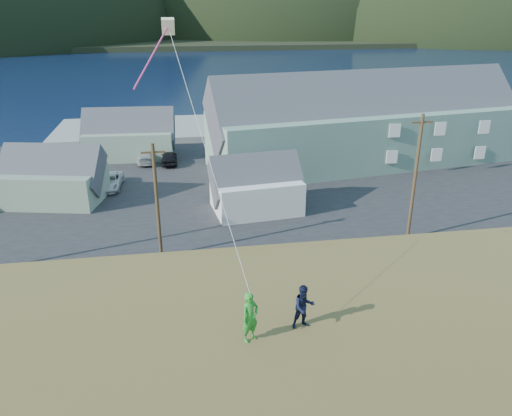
{
  "coord_description": "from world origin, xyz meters",
  "views": [
    {
      "loc": [
        -2.32,
        -31.04,
        16.94
      ],
      "look_at": [
        0.84,
        -11.44,
        8.8
      ],
      "focal_mm": 35.0,
      "sensor_mm": 36.0,
      "label": 1
    }
  ],
  "objects_px": {
    "shed_palegreen_near": "(53,177)",
    "kite_flyer_navy": "(304,307)",
    "wharf": "(151,130)",
    "shed_palegreen_far": "(130,135)",
    "lodge": "(367,121)",
    "kite_flyer_green": "(250,317)",
    "shed_white": "(256,186)"
  },
  "relations": [
    {
      "from": "wharf",
      "to": "kite_flyer_green",
      "type": "bearing_deg",
      "value": -84.56
    },
    {
      "from": "lodge",
      "to": "shed_palegreen_far",
      "type": "relative_size",
      "value": 3.38
    },
    {
      "from": "lodge",
      "to": "kite_flyer_green",
      "type": "height_order",
      "value": "lodge"
    },
    {
      "from": "wharf",
      "to": "kite_flyer_navy",
      "type": "height_order",
      "value": "kite_flyer_navy"
    },
    {
      "from": "shed_palegreen_near",
      "to": "kite_flyer_navy",
      "type": "xyz_separation_m",
      "value": [
        15.02,
        -31.97,
        5.52
      ]
    },
    {
      "from": "shed_palegreen_near",
      "to": "shed_palegreen_far",
      "type": "distance_m",
      "value": 15.05
    },
    {
      "from": "wharf",
      "to": "shed_white",
      "type": "height_order",
      "value": "shed_white"
    },
    {
      "from": "shed_white",
      "to": "kite_flyer_green",
      "type": "xyz_separation_m",
      "value": [
        -4.61,
        -27.33,
        5.66
      ]
    },
    {
      "from": "lodge",
      "to": "shed_palegreen_far",
      "type": "bearing_deg",
      "value": 157.29
    },
    {
      "from": "shed_palegreen_far",
      "to": "kite_flyer_green",
      "type": "bearing_deg",
      "value": -77.76
    },
    {
      "from": "wharf",
      "to": "lodge",
      "type": "bearing_deg",
      "value": -36.95
    },
    {
      "from": "wharf",
      "to": "kite_flyer_green",
      "type": "distance_m",
      "value": 59.05
    },
    {
      "from": "shed_white",
      "to": "kite_flyer_navy",
      "type": "xyz_separation_m",
      "value": [
        -2.81,
        -26.93,
        5.58
      ]
    },
    {
      "from": "lodge",
      "to": "shed_palegreen_near",
      "type": "relative_size",
      "value": 3.71
    },
    {
      "from": "shed_palegreen_near",
      "to": "kite_flyer_navy",
      "type": "bearing_deg",
      "value": -52.37
    },
    {
      "from": "shed_palegreen_near",
      "to": "shed_palegreen_far",
      "type": "relative_size",
      "value": 0.91
    },
    {
      "from": "shed_white",
      "to": "shed_palegreen_far",
      "type": "bearing_deg",
      "value": 115.71
    },
    {
      "from": "wharf",
      "to": "lodge",
      "type": "distance_m",
      "value": 31.27
    },
    {
      "from": "lodge",
      "to": "kite_flyer_navy",
      "type": "relative_size",
      "value": 24.13
    },
    {
      "from": "lodge",
      "to": "shed_palegreen_near",
      "type": "distance_m",
      "value": 33.31
    },
    {
      "from": "shed_white",
      "to": "shed_palegreen_far",
      "type": "relative_size",
      "value": 0.77
    },
    {
      "from": "shed_palegreen_far",
      "to": "lodge",
      "type": "bearing_deg",
      "value": -10.73
    },
    {
      "from": "shed_palegreen_far",
      "to": "shed_white",
      "type": "bearing_deg",
      "value": -54.45
    },
    {
      "from": "shed_palegreen_near",
      "to": "kite_flyer_green",
      "type": "bearing_deg",
      "value": -55.32
    },
    {
      "from": "shed_palegreen_far",
      "to": "kite_flyer_navy",
      "type": "relative_size",
      "value": 7.13
    },
    {
      "from": "shed_palegreen_far",
      "to": "shed_palegreen_near",
      "type": "bearing_deg",
      "value": -109.59
    },
    {
      "from": "kite_flyer_green",
      "to": "kite_flyer_navy",
      "type": "xyz_separation_m",
      "value": [
        1.8,
        0.4,
        -0.07
      ]
    },
    {
      "from": "lodge",
      "to": "shed_palegreen_far",
      "type": "height_order",
      "value": "lodge"
    },
    {
      "from": "shed_palegreen_far",
      "to": "wharf",
      "type": "bearing_deg",
      "value": 84.42
    },
    {
      "from": "shed_palegreen_near",
      "to": "kite_flyer_navy",
      "type": "relative_size",
      "value": 6.51
    },
    {
      "from": "wharf",
      "to": "kite_flyer_navy",
      "type": "relative_size",
      "value": 17.16
    },
    {
      "from": "wharf",
      "to": "shed_palegreen_far",
      "type": "distance_m",
      "value": 12.39
    }
  ]
}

